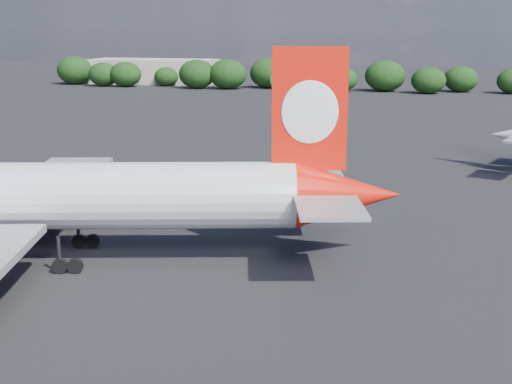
# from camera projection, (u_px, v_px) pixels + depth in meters

# --- Properties ---
(ground) EXTENTS (500.00, 500.00, 0.00)m
(ground) POSITION_uv_depth(u_px,v_px,m) (229.00, 165.00, 99.61)
(ground) COLOR black
(ground) RESTS_ON ground
(qantas_airliner) EXTENTS (53.02, 50.79, 17.51)m
(qantas_airliner) POSITION_uv_depth(u_px,v_px,m) (62.00, 198.00, 58.28)
(qantas_airliner) COLOR silver
(qantas_airliner) RESTS_ON ground
(terminal_building) EXTENTS (42.00, 16.00, 8.00)m
(terminal_building) POSITION_uv_depth(u_px,v_px,m) (153.00, 71.00, 238.78)
(terminal_building) COLOR #A39B8C
(terminal_building) RESTS_ON ground
(highway_sign) EXTENTS (6.00, 0.30, 4.50)m
(highway_sign) POSITION_uv_depth(u_px,v_px,m) (280.00, 80.00, 212.67)
(highway_sign) COLOR #156922
(highway_sign) RESTS_ON ground
(billboard_yellow) EXTENTS (5.00, 0.30, 5.50)m
(billboard_yellow) POSITION_uv_depth(u_px,v_px,m) (383.00, 78.00, 211.01)
(billboard_yellow) COLOR gold
(billboard_yellow) RESTS_ON ground
(horizon_treeline) EXTENTS (204.40, 16.97, 9.32)m
(horizon_treeline) POSITION_uv_depth(u_px,v_px,m) (329.00, 77.00, 212.20)
(horizon_treeline) COLOR black
(horizon_treeline) RESTS_ON ground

